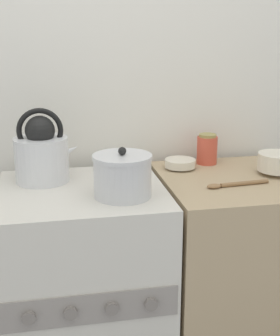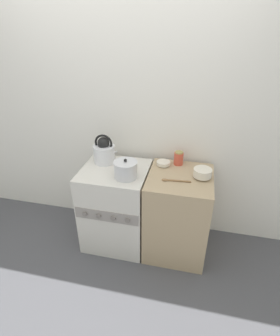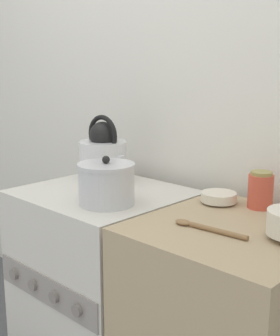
% 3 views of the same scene
% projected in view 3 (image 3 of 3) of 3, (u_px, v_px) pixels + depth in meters
% --- Properties ---
extents(wall_back, '(7.00, 0.06, 2.50)m').
position_uv_depth(wall_back, '(167.00, 83.00, 2.03)').
color(wall_back, silver).
rests_on(wall_back, ground_plane).
extents(stove, '(0.61, 0.59, 0.84)m').
position_uv_depth(stove, '(104.00, 289.00, 1.94)').
color(stove, beige).
rests_on(stove, ground_plane).
extents(kettle, '(0.25, 0.20, 0.28)m').
position_uv_depth(kettle, '(103.00, 155.00, 2.00)').
color(kettle, silver).
rests_on(kettle, stove).
extents(cooking_pot, '(0.21, 0.21, 0.18)m').
position_uv_depth(cooking_pot, '(106.00, 184.00, 1.67)').
color(cooking_pot, silver).
rests_on(cooking_pot, stove).
extents(small_ceramic_bowl, '(0.13, 0.13, 0.04)m').
position_uv_depth(small_ceramic_bowl, '(219.00, 197.00, 1.68)').
color(small_ceramic_bowl, beige).
rests_on(small_ceramic_bowl, counter).
extents(storage_jar, '(0.09, 0.09, 0.13)m').
position_uv_depth(storage_jar, '(261.00, 190.00, 1.62)').
color(storage_jar, '#CC4C38').
rests_on(storage_jar, counter).
extents(wooden_spoon, '(0.25, 0.05, 0.02)m').
position_uv_depth(wooden_spoon, '(204.00, 228.00, 1.41)').
color(wooden_spoon, olive).
rests_on(wooden_spoon, counter).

